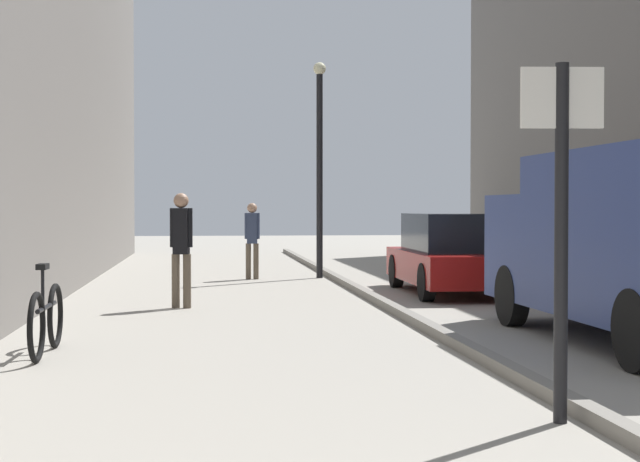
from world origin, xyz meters
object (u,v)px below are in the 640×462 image
Objects in this scene: parked_car at (455,254)px; pedestrian_main_foreground at (252,235)px; street_sign_post at (561,210)px; bicycle_leaning at (46,319)px; pedestrian_mid_block at (181,242)px; lamp_post at (320,155)px.

pedestrian_main_foreground is at bearing 132.69° from parked_car.
street_sign_post is 5.76m from bicycle_leaning.
parked_car is (3.48, -3.93, -0.24)m from pedestrian_main_foreground.
parked_car reaches higher than bicycle_leaning.
street_sign_post reaches higher than parked_car.
pedestrian_mid_block is at bearing -65.59° from street_sign_post.
parked_car is 0.89× the size of lamp_post.
lamp_post is (2.88, 6.13, 1.69)m from pedestrian_mid_block.
pedestrian_mid_block reaches higher than pedestrian_main_foreground.
parked_car is 5.01m from lamp_post.
pedestrian_mid_block is 6.98m from lamp_post.
street_sign_post is (2.92, -8.41, 0.52)m from pedestrian_mid_block.
pedestrian_main_foreground is 5.25m from parked_car.
lamp_post is 2.69× the size of bicycle_leaning.
pedestrian_main_foreground is at bearing -172.27° from lamp_post.
lamp_post reaches higher than pedestrian_mid_block.
street_sign_post is (1.53, -14.34, 0.59)m from pedestrian_main_foreground.
bicycle_leaning is (-4.22, 3.74, -1.16)m from street_sign_post.
parked_car is 2.39× the size of bicycle_leaning.
parked_car is 9.09m from bicycle_leaning.
pedestrian_main_foreground is 0.93× the size of pedestrian_mid_block.
street_sign_post is 0.55× the size of lamp_post.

